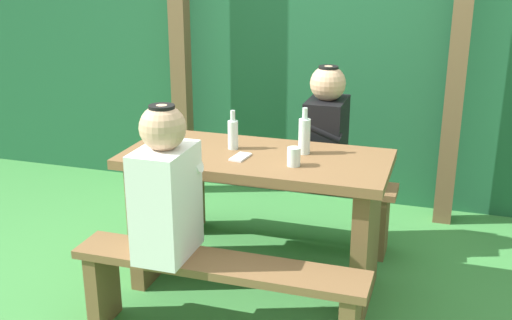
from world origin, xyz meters
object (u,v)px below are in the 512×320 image
at_px(picnic_table, 256,198).
at_px(bench_far, 284,196).
at_px(person_black_coat, 326,130).
at_px(cell_phone, 240,157).
at_px(bottle_right, 233,134).
at_px(bench_near, 218,284).
at_px(drinking_glass, 294,157).
at_px(person_white_shirt, 166,187).
at_px(bottle_left, 304,135).

bearing_deg(picnic_table, bench_far, 90.00).
height_order(person_black_coat, cell_phone, person_black_coat).
relative_size(picnic_table, bottle_right, 6.57).
bearing_deg(bottle_right, picnic_table, -22.29).
bearing_deg(bench_far, bench_near, -90.00).
distance_m(person_black_coat, drinking_glass, 0.69).
relative_size(person_black_coat, drinking_glass, 7.57).
bearing_deg(drinking_glass, bench_far, 108.57).
distance_m(bench_far, person_white_shirt, 1.27).
relative_size(bottle_right, cell_phone, 1.52).
height_order(person_white_shirt, drinking_glass, person_white_shirt).
height_order(picnic_table, bottle_left, bottle_left).
xyz_separation_m(bench_far, bottle_right, (-0.15, -0.52, 0.54)).
bearing_deg(bottle_right, bench_near, -76.88).
xyz_separation_m(person_black_coat, bottle_left, (-0.02, -0.48, 0.10)).
xyz_separation_m(bench_far, person_black_coat, (0.26, -0.00, 0.45)).
bearing_deg(person_white_shirt, cell_phone, 69.65).
distance_m(bench_near, person_white_shirt, 0.52).
xyz_separation_m(picnic_table, bench_near, (0.00, -0.58, -0.21)).
xyz_separation_m(person_white_shirt, bottle_left, (0.48, 0.67, 0.10)).
distance_m(picnic_table, bench_far, 0.62).
height_order(person_white_shirt, bottle_left, person_white_shirt).
relative_size(picnic_table, person_black_coat, 1.95).
distance_m(bench_far, bottle_right, 0.76).
bearing_deg(cell_phone, person_black_coat, 70.43).
bearing_deg(bench_near, drinking_glass, 63.60).
bearing_deg(person_white_shirt, picnic_table, 66.84).
height_order(picnic_table, bottle_right, bottle_right).
height_order(picnic_table, drinking_glass, drinking_glass).
bearing_deg(bench_far, person_white_shirt, -102.04).
bearing_deg(person_white_shirt, bottle_right, 81.33).
bearing_deg(person_white_shirt, bench_far, 77.96).
height_order(bench_far, cell_phone, cell_phone).
bearing_deg(bottle_right, person_black_coat, 51.79).
relative_size(picnic_table, bench_far, 1.00).
distance_m(bottle_left, bottle_right, 0.39).
relative_size(person_white_shirt, bottle_right, 3.38).
xyz_separation_m(picnic_table, bench_far, (0.00, 0.58, -0.21)).
relative_size(bench_near, person_black_coat, 1.95).
bearing_deg(bench_near, person_white_shirt, 179.23).
relative_size(bottle_left, cell_phone, 1.77).
xyz_separation_m(bench_near, bottle_left, (0.24, 0.68, 0.56)).
distance_m(person_white_shirt, person_black_coat, 1.26).
bearing_deg(bottle_left, bottle_right, -174.62).
xyz_separation_m(picnic_table, person_black_coat, (0.26, 0.58, 0.25)).
distance_m(bench_near, bottle_left, 0.91).
height_order(picnic_table, person_white_shirt, person_white_shirt).
height_order(picnic_table, person_black_coat, person_black_coat).
height_order(person_white_shirt, bottle_right, person_white_shirt).
bearing_deg(bench_far, bottle_left, -64.00).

